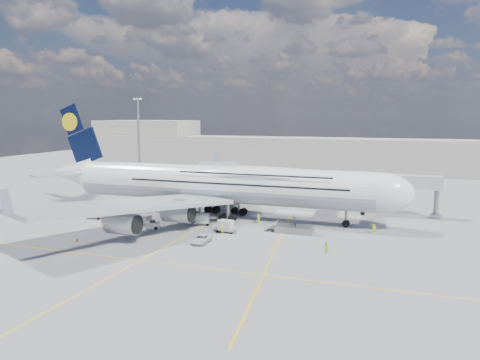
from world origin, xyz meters
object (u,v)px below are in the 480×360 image
(dolly_nose_far, at_px, (226,226))
(crew_loader, at_px, (326,247))
(catering_truck_inner, at_px, (242,190))
(dolly_row_a, at_px, (123,228))
(dolly_row_b, at_px, (121,225))
(crew_wing, at_px, (131,215))
(cone_nose, at_px, (371,219))
(cargo_loader, at_px, (293,225))
(jet_bridge, at_px, (378,183))
(light_mast, at_px, (139,139))
(cone_wing_right_outer, at_px, (77,240))
(cone_wing_left_inner, at_px, (194,201))
(cone_wing_right_inner, at_px, (109,232))
(dolly_nose_near, at_px, (202,219))
(service_van, at_px, (201,239))
(crew_van, at_px, (258,219))
(cone_wing_left_outer, at_px, (214,197))
(cone_tail, at_px, (66,212))
(baggage_tug, at_px, (153,225))
(crew_nose, at_px, (374,229))
(dolly_row_c, at_px, (145,219))
(crew_tug, at_px, (222,230))
(dolly_back, at_px, (95,217))
(catering_truck_outer, at_px, (212,184))
(airliner, at_px, (221,184))

(dolly_nose_far, distance_m, crew_loader, 19.74)
(catering_truck_inner, relative_size, crew_loader, 4.05)
(dolly_row_a, xyz_separation_m, dolly_row_b, (-1.64, 1.65, -0.02))
(crew_wing, relative_size, cone_nose, 3.85)
(cargo_loader, bearing_deg, cone_nose, 49.83)
(jet_bridge, height_order, crew_loader, jet_bridge)
(catering_truck_inner, height_order, crew_loader, catering_truck_inner)
(light_mast, height_order, cone_wing_right_outer, light_mast)
(cone_wing_left_inner, height_order, cone_wing_right_inner, cone_wing_left_inner)
(dolly_nose_near, xyz_separation_m, cone_nose, (29.62, 14.69, -0.92))
(service_van, height_order, cone_wing_right_outer, service_van)
(crew_loader, relative_size, crew_van, 0.99)
(crew_wing, bearing_deg, cargo_loader, -75.53)
(cone_wing_left_outer, bearing_deg, cone_tail, -129.34)
(baggage_tug, distance_m, crew_nose, 39.23)
(dolly_row_c, xyz_separation_m, cone_nose, (39.77, 18.35, -0.80))
(service_van, bearing_deg, crew_wing, 151.24)
(cargo_loader, distance_m, crew_nose, 13.93)
(cargo_loader, height_order, dolly_nose_far, cargo_loader)
(dolly_row_a, height_order, crew_tug, crew_tug)
(cargo_loader, bearing_deg, crew_loader, -54.39)
(jet_bridge, relative_size, cone_wing_right_outer, 30.44)
(crew_loader, bearing_deg, cone_tail, -126.83)
(jet_bridge, relative_size, dolly_back, 5.51)
(service_van, bearing_deg, catering_truck_outer, 110.61)
(dolly_back, bearing_deg, catering_truck_inner, 47.17)
(cargo_loader, relative_size, dolly_row_a, 2.62)
(crew_nose, bearing_deg, dolly_back, 171.25)
(catering_truck_outer, bearing_deg, dolly_row_c, -54.71)
(crew_van, xyz_separation_m, cone_wing_right_inner, (-22.23, -16.06, -0.66))
(crew_van, relative_size, cone_wing_right_outer, 2.89)
(dolly_row_c, relative_size, catering_truck_inner, 0.47)
(crew_nose, bearing_deg, catering_truck_outer, 127.37)
(light_mast, height_order, service_van, light_mast)
(airliner, xyz_separation_m, jet_bridge, (29.55, 10.94, -0.02))
(dolly_back, bearing_deg, dolly_nose_near, -5.06)
(cargo_loader, xyz_separation_m, dolly_row_c, (-27.53, -3.85, -0.21))
(airliner, distance_m, dolly_nose_near, 9.31)
(dolly_nose_near, distance_m, cone_wing_right_outer, 22.70)
(cone_nose, height_order, cone_wing_right_inner, cone_nose)
(dolly_row_c, distance_m, cone_wing_right_inner, 7.99)
(service_van, xyz_separation_m, cone_wing_right_outer, (-19.55, -5.82, -0.35))
(dolly_row_b, height_order, cone_wing_right_inner, cone_wing_right_inner)
(service_van, relative_size, crew_van, 2.62)
(dolly_nose_near, xyz_separation_m, catering_truck_inner, (-2.58, 29.48, 0.77))
(catering_truck_inner, relative_size, cone_nose, 14.63)
(dolly_back, bearing_deg, cone_nose, 7.07)
(dolly_back, relative_size, crew_van, 1.91)
(dolly_nose_far, bearing_deg, dolly_row_a, -157.68)
(crew_loader, distance_m, cone_wing_left_inner, 47.61)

